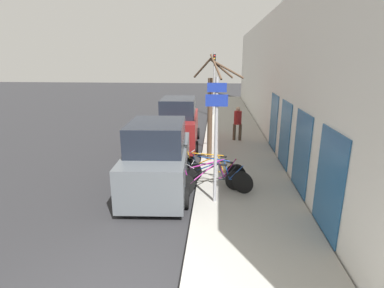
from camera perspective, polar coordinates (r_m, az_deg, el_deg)
name	(u,v)px	position (r m, az deg, el deg)	size (l,w,h in m)	color
ground_plane	(185,141)	(15.73, -1.27, 0.51)	(80.00, 80.00, 0.00)	#28282B
sidewalk_curb	(233,129)	(18.38, 7.74, 2.85)	(3.20, 32.00, 0.15)	#9E9B93
building_facade	(265,76)	(18.04, 13.82, 12.44)	(0.23, 32.00, 6.50)	silver
signpost	(216,135)	(8.24, 4.58, 1.81)	(0.60, 0.11, 3.57)	#939399
bicycle_0	(211,178)	(9.44, 3.67, -6.54)	(2.17, 1.52, 0.97)	black
bicycle_1	(212,177)	(9.64, 3.74, -6.36)	(2.12, 0.44, 0.86)	black
bicycle_2	(216,174)	(9.76, 4.68, -5.81)	(2.23, 1.29, 0.97)	black
bicycle_3	(211,169)	(10.25, 3.63, -4.77)	(2.32, 0.85, 0.96)	black
parked_car_0	(158,159)	(9.75, -6.49, -2.92)	(2.27, 4.42, 2.29)	#51565B
parked_car_1	(179,125)	(14.68, -2.51, 3.72)	(2.08, 4.51, 2.39)	maroon
pedestrian_near	(238,121)	(15.39, 8.69, 4.36)	(0.45, 0.38, 1.72)	#4C3D2D
street_tree	(211,110)	(12.00, 3.69, 6.41)	(2.00, 1.50, 4.21)	#4C3828
traffic_light	(214,75)	(22.41, 4.23, 12.91)	(0.20, 0.30, 4.50)	#939399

